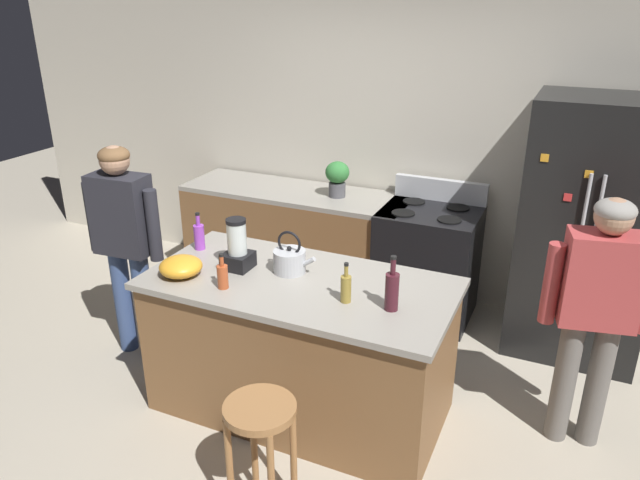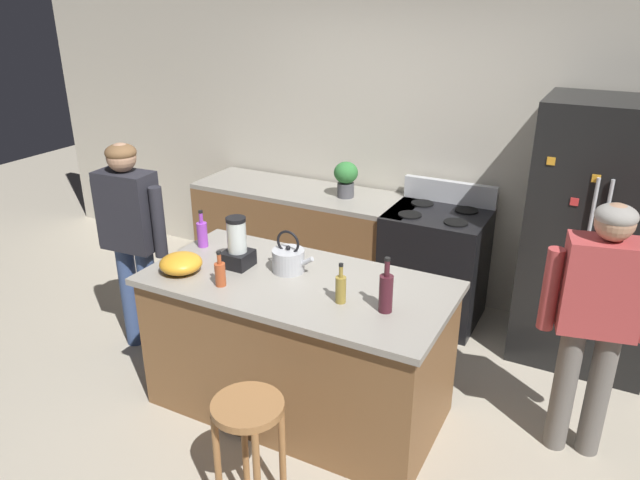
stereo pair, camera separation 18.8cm
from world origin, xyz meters
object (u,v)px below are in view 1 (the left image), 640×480
person_by_island_left (124,233)px  potted_plant (337,177)px  bottle_wine (392,290)px  blender_appliance (237,248)px  bottle_vinegar (346,288)px  kitchen_island (300,346)px  bar_stool (261,431)px  person_by_sink_right (597,303)px  tea_kettle (290,260)px  mixing_bowl (181,266)px  refrigerator (587,231)px  bottle_soda (199,236)px  bottle_cooking_sauce (223,276)px  stove_range (427,263)px

person_by_island_left → potted_plant: person_by_island_left is taller
potted_plant → bottle_wine: bottle_wine is taller
person_by_island_left → blender_appliance: size_ratio=4.85×
bottle_wine → bottle_vinegar: (-0.26, -0.02, -0.03)m
kitchen_island → bar_stool: kitchen_island is taller
kitchen_island → blender_appliance: bearing=179.1°
kitchen_island → person_by_island_left: size_ratio=1.18×
person_by_sink_right → potted_plant: (-2.03, 1.14, 0.16)m
person_by_sink_right → tea_kettle: (-1.73, -0.32, 0.07)m
bottle_wine → mixing_bowl: bearing=-174.4°
potted_plant → mixing_bowl: potted_plant is taller
refrigerator → bar_stool: size_ratio=2.80×
person_by_island_left → refrigerator: bearing=25.6°
tea_kettle → bottle_soda: bearing=174.7°
bottle_wine → bottle_vinegar: 0.26m
bottle_soda → bottle_cooking_sauce: bottle_soda is taller
bottle_cooking_sauce → tea_kettle: bearing=54.1°
bottle_soda → tea_kettle: tea_kettle is taller
bar_stool → bottle_vinegar: size_ratio=2.84×
kitchen_island → tea_kettle: size_ratio=6.71×
bottle_soda → bottle_vinegar: (1.16, -0.28, -0.01)m
kitchen_island → tea_kettle: 0.55m
kitchen_island → blender_appliance: 0.73m
bottle_cooking_sauce → refrigerator: bearing=42.9°
refrigerator → potted_plant: size_ratio=6.26×
blender_appliance → bar_stool: bearing=-53.7°
bottle_soda → bottle_wine: bottle_wine is taller
person_by_island_left → bottle_vinegar: bearing=-7.0°
person_by_sink_right → bottle_wine: bearing=-153.2°
blender_appliance → person_by_sink_right: bearing=11.2°
stove_range → person_by_island_left: person_by_island_left is taller
bottle_wine → mixing_bowl: size_ratio=1.21×
person_by_island_left → bar_stool: 1.91m
person_by_island_left → blender_appliance: bearing=-5.2°
person_by_sink_right → potted_plant: size_ratio=5.11×
bottle_wine → bottle_vinegar: size_ratio=1.34×
refrigerator → bottle_vinegar: refrigerator is taller
person_by_island_left → bar_stool: size_ratio=2.35×
person_by_island_left → bottle_soda: bearing=6.0°
person_by_sink_right → blender_appliance: (-2.05, -0.41, 0.12)m
bar_stool → bottle_vinegar: bearing=78.3°
person_by_sink_right → bar_stool: person_by_sink_right is taller
bar_stool → bottle_vinegar: 0.88m
refrigerator → stove_range: 1.22m
person_by_sink_right → kitchen_island: bearing=-165.7°
stove_range → mixing_bowl: 2.12m
person_by_island_left → tea_kettle: person_by_island_left is taller
refrigerator → stove_range: bearing=178.7°
mixing_bowl → potted_plant: bearing=81.2°
bar_stool → blender_appliance: bearing=126.3°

